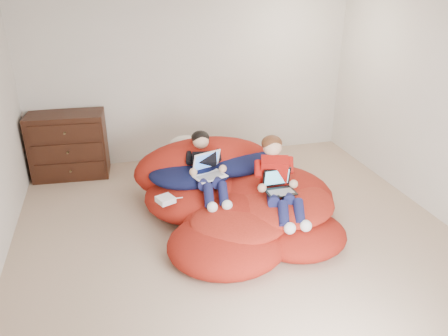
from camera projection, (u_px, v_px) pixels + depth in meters
room_shell at (238, 220)px, 4.93m from camera, size 5.10×5.10×2.77m
dresser at (69, 145)px, 6.33m from camera, size 1.10×0.63×0.95m
beanbag_pile at (236, 197)px, 5.32m from camera, size 2.42×2.40×0.90m
cream_pillow at (185, 146)px, 5.90m from camera, size 0.47×0.30×0.30m
older_boy at (206, 165)px, 5.28m from camera, size 0.35×1.14×0.60m
younger_boy at (278, 177)px, 4.94m from camera, size 0.42×1.02×0.78m
laptop_white at (208, 169)px, 5.20m from camera, size 0.43×0.44×0.26m
laptop_black at (279, 185)px, 4.94m from camera, size 0.33×0.28×0.24m
power_adapter at (165, 200)px, 4.94m from camera, size 0.23×0.23×0.07m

